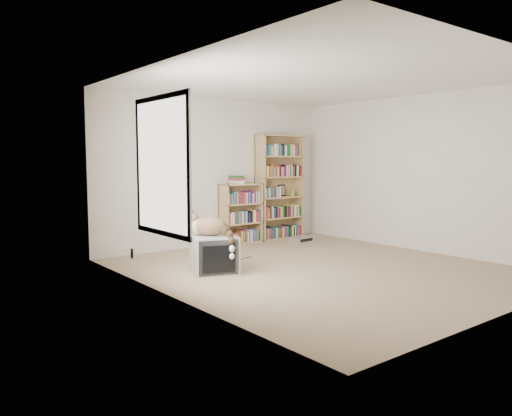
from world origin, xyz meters
TOP-DOWN VIEW (x-y plane):
  - floor at (0.00, 0.00)m, footprint 4.50×5.00m
  - wall_back at (0.00, 2.50)m, footprint 4.50×0.02m
  - wall_left at (-2.25, 0.00)m, footprint 0.02×5.00m
  - wall_right at (2.25, 0.00)m, footprint 0.02×5.00m
  - ceiling at (0.00, 0.00)m, footprint 4.50×5.00m
  - window at (-2.24, 0.20)m, footprint 0.02×1.22m
  - crt_tv at (-1.27, 0.67)m, footprint 0.70×0.67m
  - cat at (-1.29, 0.66)m, footprint 0.56×0.76m
  - bookcase_tall at (1.29, 2.36)m, footprint 0.96×0.30m
  - bookcase_short at (0.39, 2.36)m, footprint 0.76×0.30m
  - book_stack at (0.30, 2.35)m, footprint 0.21×0.27m
  - green_mug at (1.60, 2.34)m, footprint 0.09×0.09m
  - framed_print at (1.42, 2.44)m, footprint 0.16×0.05m
  - dvd_player at (1.35, 1.81)m, footprint 0.41×0.31m
  - wall_outlet at (-2.24, 1.01)m, footprint 0.01×0.08m
  - floor_cables at (-0.18, 1.27)m, footprint 1.20×0.70m

SIDE VIEW (x-z plane):
  - floor at x=0.00m, z-range -0.01..0.01m
  - floor_cables at x=-0.18m, z-range 0.00..0.01m
  - dvd_player at x=1.35m, z-range 0.00..0.09m
  - crt_tv at x=-1.27m, z-range 0.00..0.49m
  - wall_outlet at x=-2.24m, z-range 0.26..0.39m
  - bookcase_short at x=0.39m, z-range -0.04..1.01m
  - cat at x=-1.29m, z-range 0.30..0.86m
  - green_mug at x=1.60m, z-range 0.78..0.88m
  - framed_print at x=1.42m, z-range 0.78..1.00m
  - bookcase_tall at x=1.29m, z-range -0.05..1.87m
  - book_stack at x=0.30m, z-range 1.05..1.19m
  - wall_back at x=0.00m, z-range 0.00..2.50m
  - wall_left at x=-2.25m, z-range 0.00..2.50m
  - wall_right at x=2.25m, z-range 0.00..2.50m
  - window at x=-2.24m, z-range 0.64..2.16m
  - ceiling at x=0.00m, z-range 2.49..2.51m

